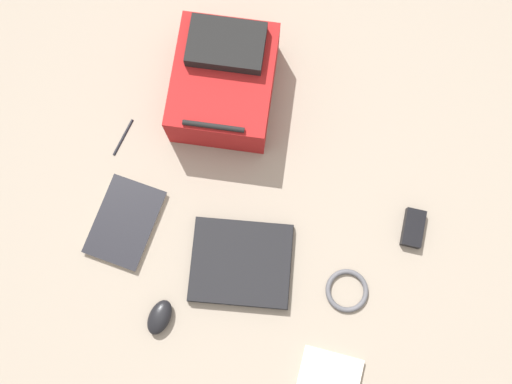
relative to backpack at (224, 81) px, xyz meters
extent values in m
plane|color=gray|center=(-0.29, 0.27, -0.09)|extent=(3.72, 3.72, 0.00)
cube|color=maroon|center=(0.00, 0.01, -0.01)|extent=(0.43, 0.47, 0.17)
cube|color=black|center=(0.03, -0.08, 0.10)|extent=(0.28, 0.23, 0.04)
cylinder|color=black|center=(-0.06, 0.17, 0.08)|extent=(0.18, 0.08, 0.02)
cube|color=black|center=(-0.32, 0.48, -0.08)|extent=(0.39, 0.37, 0.02)
cube|color=black|center=(-0.32, 0.48, -0.07)|extent=(0.39, 0.36, 0.01)
cube|color=silver|center=(0.07, 0.54, -0.08)|extent=(0.21, 0.28, 0.02)
cube|color=black|center=(0.07, 0.54, -0.07)|extent=(0.22, 0.29, 0.00)
ellipsoid|color=black|center=(-0.18, 0.75, -0.07)|extent=(0.08, 0.11, 0.04)
torus|color=#4C4C51|center=(-0.65, 0.41, -0.08)|extent=(0.13, 0.13, 0.02)
cube|color=black|center=(-0.75, 0.13, -0.08)|extent=(0.09, 0.13, 0.03)
cylinder|color=black|center=(0.22, 0.30, -0.09)|extent=(0.02, 0.13, 0.01)
camera|label=1|loc=(-0.44, 0.61, 1.72)|focal=40.09mm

